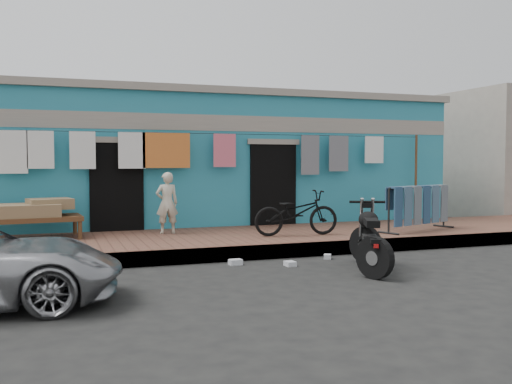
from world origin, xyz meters
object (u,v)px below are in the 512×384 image
at_px(seated_person, 167,203).
at_px(motorcycle, 370,237).
at_px(jeans_rack, 418,207).
at_px(bicycle, 296,208).
at_px(charpoy, 25,220).

height_order(seated_person, motorcycle, seated_person).
bearing_deg(jeans_rack, motorcycle, -137.22).
xyz_separation_m(bicycle, jeans_rack, (2.73, -0.12, -0.06)).
bearing_deg(motorcycle, bicycle, 118.40).
bearing_deg(seated_person, bicycle, 153.78).
distance_m(bicycle, motorcycle, 2.52).
bearing_deg(motorcycle, seated_person, 149.28).
height_order(bicycle, motorcycle, bicycle).
bearing_deg(seated_person, jeans_rack, 165.76).
distance_m(seated_person, motorcycle, 4.41).
height_order(bicycle, jeans_rack, bicycle).
relative_size(bicycle, jeans_rack, 0.82).
xyz_separation_m(bicycle, motorcycle, (0.16, -2.50, -0.26)).
bearing_deg(charpoy, seated_person, -1.37).
relative_size(motorcycle, charpoy, 0.79).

